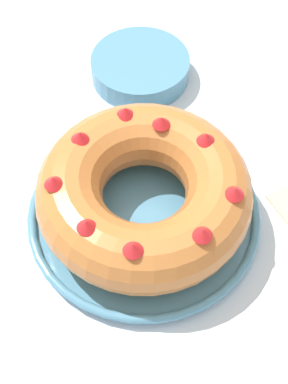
# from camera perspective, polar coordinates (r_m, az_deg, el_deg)

# --- Properties ---
(ground_plane) EXTENTS (8.00, 8.00, 0.00)m
(ground_plane) POSITION_cam_1_polar(r_m,az_deg,el_deg) (1.43, 0.51, -17.59)
(ground_plane) COLOR #4C4742
(dining_table) EXTENTS (1.30, 1.16, 0.73)m
(dining_table) POSITION_cam_1_polar(r_m,az_deg,el_deg) (0.83, 0.83, -4.64)
(dining_table) COLOR silver
(dining_table) RESTS_ON ground_plane
(serving_dish) EXTENTS (0.32, 0.32, 0.02)m
(serving_dish) POSITION_cam_1_polar(r_m,az_deg,el_deg) (0.74, -0.00, -2.34)
(serving_dish) COLOR #518EB2
(serving_dish) RESTS_ON dining_table
(bundt_cake) EXTENTS (0.28, 0.28, 0.10)m
(bundt_cake) POSITION_cam_1_polar(r_m,az_deg,el_deg) (0.70, -0.00, 0.02)
(bundt_cake) COLOR #C67538
(bundt_cake) RESTS_ON serving_dish
(side_bowl) EXTENTS (0.16, 0.16, 0.04)m
(side_bowl) POSITION_cam_1_polar(r_m,az_deg,el_deg) (0.92, -0.40, 13.12)
(side_bowl) COLOR #518EB2
(side_bowl) RESTS_ON dining_table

